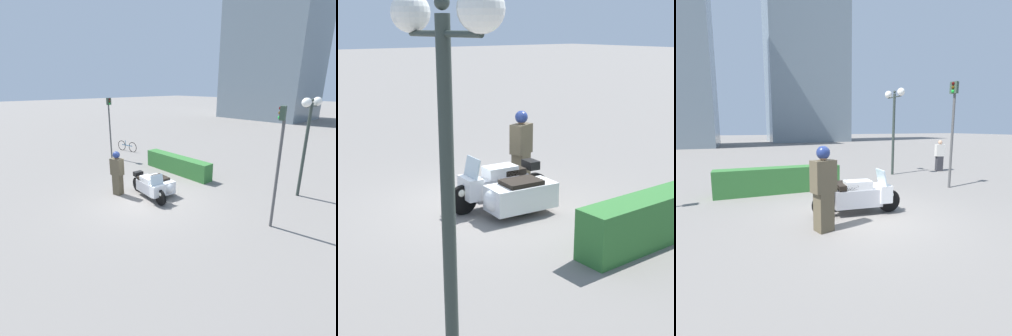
% 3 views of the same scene
% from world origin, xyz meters
% --- Properties ---
extents(ground_plane, '(160.00, 160.00, 0.00)m').
position_xyz_m(ground_plane, '(0.00, 0.00, 0.00)').
color(ground_plane, slate).
extents(police_motorcycle, '(2.33, 1.40, 1.14)m').
position_xyz_m(police_motorcycle, '(-0.02, 0.54, 0.45)').
color(police_motorcycle, black).
rests_on(police_motorcycle, ground).
extents(officer_rider, '(0.56, 0.43, 1.83)m').
position_xyz_m(officer_rider, '(-1.21, -0.50, 0.97)').
color(officer_rider, brown).
rests_on(officer_rider, ground).
extents(hedge_bush_curbside, '(4.12, 0.62, 0.87)m').
position_xyz_m(hedge_bush_curbside, '(-1.58, 3.27, 0.44)').
color(hedge_bush_curbside, '#337033').
rests_on(hedge_bush_curbside, ground).
extents(twin_lamp_post, '(0.34, 1.38, 3.91)m').
position_xyz_m(twin_lamp_post, '(3.88, 4.86, 2.99)').
color(twin_lamp_post, '#2D3833').
rests_on(twin_lamp_post, ground).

